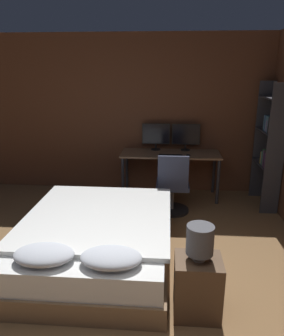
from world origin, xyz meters
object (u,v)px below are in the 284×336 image
(bed, at_px, (97,240))
(computer_mouse, at_px, (188,155))
(bedside_lamp, at_px, (200,240))
(monitor_left, at_px, (156,135))
(monitor_right, at_px, (186,135))
(office_chair, at_px, (172,189))
(bookshelf, at_px, (270,141))
(keyboard, at_px, (171,156))
(nightstand, at_px, (197,287))
(desk, at_px, (170,158))

(bed, bearing_deg, computer_mouse, 59.22)
(bedside_lamp, bearing_deg, monitor_left, 99.32)
(monitor_right, distance_m, office_chair, 1.12)
(bedside_lamp, bearing_deg, bookshelf, 63.43)
(keyboard, relative_size, computer_mouse, 5.44)
(bed, xyz_separation_m, monitor_left, (0.57, 2.27, 0.77))
(nightstand, height_order, bookshelf, bookshelf)
(keyboard, xyz_separation_m, computer_mouse, (0.28, 0.00, 0.01))
(monitor_left, height_order, monitor_right, same)
(bed, height_order, bookshelf, bookshelf)
(desk, height_order, monitor_left, monitor_left)
(monitor_left, bearing_deg, desk, -39.34)
(nightstand, bearing_deg, keyboard, 95.30)
(bedside_lamp, height_order, computer_mouse, bedside_lamp)
(monitor_left, relative_size, office_chair, 0.50)
(keyboard, bearing_deg, bedside_lamp, -84.70)
(computer_mouse, bearing_deg, bed, -120.78)
(bedside_lamp, height_order, bookshelf, bookshelf)
(monitor_left, bearing_deg, computer_mouse, -37.75)
(keyboard, xyz_separation_m, office_chair, (0.04, -0.47, -0.40))
(keyboard, bearing_deg, desk, 90.00)
(monitor_right, relative_size, keyboard, 1.25)
(monitor_left, height_order, computer_mouse, monitor_left)
(computer_mouse, height_order, office_chair, office_chair)
(bedside_lamp, distance_m, desk, 2.83)
(desk, height_order, bookshelf, bookshelf)
(bedside_lamp, distance_m, bookshelf, 2.85)
(desk, height_order, office_chair, office_chair)
(computer_mouse, xyz_separation_m, office_chair, (-0.24, -0.47, -0.41))
(bed, distance_m, nightstand, 1.31)
(bedside_lamp, bearing_deg, desk, 94.92)
(bedside_lamp, relative_size, bookshelf, 0.16)
(computer_mouse, distance_m, office_chair, 0.67)
(monitor_right, distance_m, bookshelf, 1.35)
(keyboard, height_order, bookshelf, bookshelf)
(desk, bearing_deg, office_chair, -86.80)
(monitor_right, bearing_deg, monitor_left, 180.00)
(bed, xyz_separation_m, desk, (0.82, 2.06, 0.42))
(monitor_right, bearing_deg, keyboard, -121.59)
(bed, xyz_separation_m, bookshelf, (2.33, 1.77, 0.80))
(bed, distance_m, office_chair, 1.63)
(bed, xyz_separation_m, monitor_right, (1.08, 2.27, 0.77))
(keyboard, xyz_separation_m, bookshelf, (1.51, -0.09, 0.28))
(bed, relative_size, computer_mouse, 29.78)
(keyboard, bearing_deg, monitor_right, 58.41)
(monitor_right, bearing_deg, office_chair, -103.78)
(bedside_lamp, height_order, keyboard, bedside_lamp)
(bedside_lamp, bearing_deg, nightstand, 153.43)
(desk, bearing_deg, monitor_left, 140.66)
(monitor_left, xyz_separation_m, office_chair, (0.29, -0.89, -0.65))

